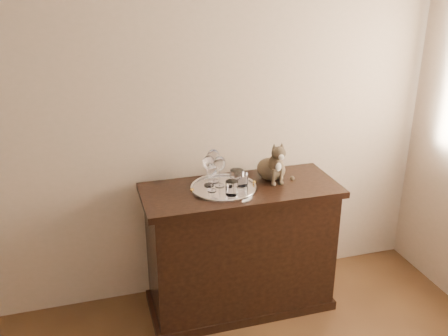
# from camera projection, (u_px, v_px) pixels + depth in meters

# --- Properties ---
(wall_back) EXTENTS (4.00, 0.10, 2.70)m
(wall_back) POSITION_uv_depth(u_px,v_px,m) (129.00, 101.00, 2.95)
(wall_back) COLOR #BCA78D
(wall_back) RESTS_ON ground
(sideboard) EXTENTS (1.20, 0.50, 0.85)m
(sideboard) POSITION_uv_depth(u_px,v_px,m) (240.00, 248.00, 3.17)
(sideboard) COLOR black
(sideboard) RESTS_ON ground
(tray) EXTENTS (0.40, 0.40, 0.01)m
(tray) POSITION_uv_depth(u_px,v_px,m) (224.00, 188.00, 2.99)
(tray) COLOR silver
(tray) RESTS_ON sideboard
(wine_glass_a) EXTENTS (0.07, 0.07, 0.19)m
(wine_glass_a) POSITION_uv_depth(u_px,v_px,m) (209.00, 171.00, 2.99)
(wine_glass_a) COLOR white
(wine_glass_a) RESTS_ON tray
(wine_glass_b) EXTENTS (0.08, 0.08, 0.21)m
(wine_glass_b) POSITION_uv_depth(u_px,v_px,m) (213.00, 166.00, 3.04)
(wine_glass_b) COLOR white
(wine_glass_b) RESTS_ON tray
(wine_glass_c) EXTENTS (0.07, 0.07, 0.17)m
(wine_glass_c) POSITION_uv_depth(u_px,v_px,m) (212.00, 177.00, 2.92)
(wine_glass_c) COLOR white
(wine_glass_c) RESTS_ON tray
(wine_glass_d) EXTENTS (0.07, 0.07, 0.19)m
(wine_glass_d) POSITION_uv_depth(u_px,v_px,m) (219.00, 171.00, 2.98)
(wine_glass_d) COLOR silver
(wine_glass_d) RESTS_ON tray
(tumbler_a) EXTENTS (0.08, 0.08, 0.09)m
(tumbler_a) POSITION_uv_depth(u_px,v_px,m) (241.00, 181.00, 2.96)
(tumbler_a) COLOR white
(tumbler_a) RESTS_ON tray
(tumbler_b) EXTENTS (0.07, 0.07, 0.08)m
(tumbler_b) POSITION_uv_depth(u_px,v_px,m) (232.00, 188.00, 2.88)
(tumbler_b) COLOR white
(tumbler_b) RESTS_ON tray
(tumbler_c) EXTENTS (0.08, 0.08, 0.09)m
(tumbler_c) POSITION_uv_depth(u_px,v_px,m) (237.00, 177.00, 3.02)
(tumbler_c) COLOR white
(tumbler_c) RESTS_ON tray
(cat) EXTENTS (0.27, 0.26, 0.27)m
(cat) POSITION_uv_depth(u_px,v_px,m) (271.00, 159.00, 3.09)
(cat) COLOR brown
(cat) RESTS_ON sideboard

